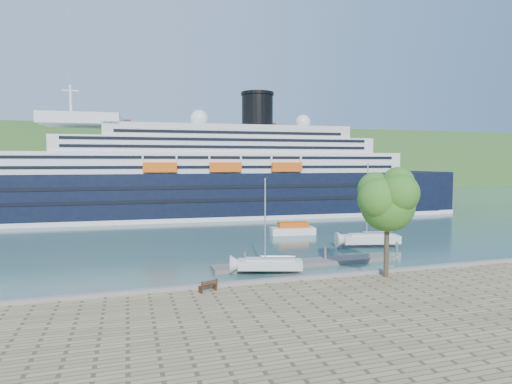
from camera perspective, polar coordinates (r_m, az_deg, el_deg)
name	(u,v)px	position (r m, az deg, el deg)	size (l,w,h in m)	color
ground	(348,286)	(38.86, 12.12, -12.18)	(400.00, 400.00, 0.00)	#2D504A
far_hillside	(173,159)	(178.54, -11.00, 4.32)	(400.00, 50.00, 24.00)	#305522
quay_coping	(349,274)	(38.39, 12.30, -10.60)	(220.00, 0.50, 0.30)	slate
cruise_ship	(200,154)	(84.58, -7.52, 5.07)	(110.38, 16.07, 24.79)	black
park_bench	(208,285)	(33.24, -6.46, -12.23)	(1.53, 0.63, 0.98)	#472614
promenade_tree	(387,218)	(37.82, 17.08, -3.34)	(6.10, 6.10, 10.11)	#2E631A
floating_pontoon	(306,263)	(45.82, 6.71, -9.34)	(20.01, 2.45, 0.44)	slate
sailboat_white_near	(270,228)	(41.18, 1.89, -4.88)	(6.84, 1.90, 8.83)	silver
sailboat_white_far	(371,207)	(55.73, 15.13, -1.97)	(7.91, 2.20, 10.22)	silver
tender_launch	(293,228)	(64.21, 4.93, -4.84)	(6.66, 2.28, 1.84)	#EA550D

